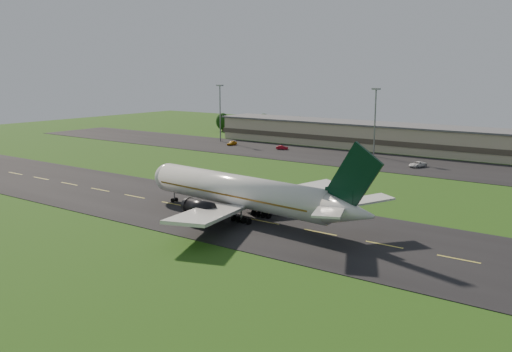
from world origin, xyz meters
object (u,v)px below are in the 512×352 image
Objects in this scene: terminal at (400,138)px; service_vehicle_a at (232,143)px; light_mast_centre at (375,114)px; service_vehicle_c at (418,164)px; service_vehicle_b at (282,148)px; light_mast_west at (220,106)px; airliner at (242,192)px.

terminal is 33.72× the size of service_vehicle_a.
light_mast_centre is 3.84× the size of service_vehicle_c.
service_vehicle_b is at bearing -168.78° from service_vehicle_c.
terminal is 31.76m from service_vehicle_c.
service_vehicle_a is 67.91m from service_vehicle_c.
terminal reaches higher than service_vehicle_a.
service_vehicle_c is at bearing -8.94° from service_vehicle_a.
service_vehicle_c is at bearing -58.82° from terminal.
terminal is at bearing 139.89° from service_vehicle_c.
light_mast_centre reaches higher than service_vehicle_a.
terminal is at bearing 14.76° from light_mast_west.
airliner is 96.89m from service_vehicle_a.
light_mast_centre reaches higher than service_vehicle_c.
service_vehicle_b is (-30.07, -4.56, -12.00)m from light_mast_centre.
light_mast_centre is (-12.20, 80.08, 8.08)m from airliner.
light_mast_west reaches higher than airliner.
light_mast_west reaches higher than service_vehicle_b.
terminal is 55.98m from service_vehicle_a.
airliner is at bearing -81.34° from light_mast_centre.
service_vehicle_a is 19.93m from service_vehicle_b.
light_mast_west is 60.00m from light_mast_centre.
light_mast_west is at bearing -169.23° from service_vehicle_c.
light_mast_centre is at bearing -94.95° from terminal.
terminal is at bearing 101.44° from airliner.
service_vehicle_b is at bearing -171.38° from light_mast_centre.
service_vehicle_c is at bearing -122.48° from service_vehicle_b.
light_mast_west is at bearing 145.04° from service_vehicle_a.
light_mast_west is 1.00× the size of light_mast_centre.
light_mast_west is 32.56m from service_vehicle_b.
service_vehicle_b is 48.25m from service_vehicle_c.
light_mast_centre is (60.00, 0.00, 0.00)m from light_mast_west.
service_vehicle_a is at bearing -165.51° from service_vehicle_c.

